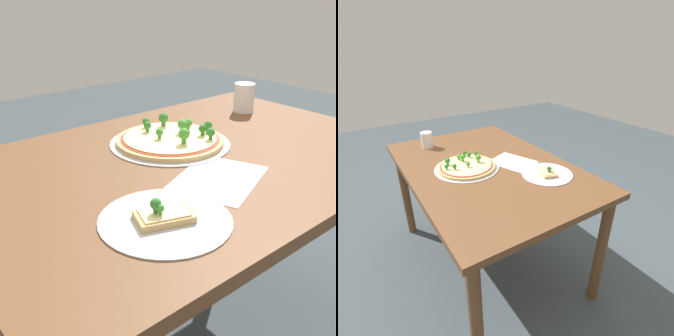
{
  "view_description": "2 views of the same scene",
  "coord_description": "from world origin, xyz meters",
  "views": [
    {
      "loc": [
        -0.8,
        -0.84,
        1.24
      ],
      "look_at": [
        -0.14,
        -0.06,
        0.79
      ],
      "focal_mm": 45.0,
      "sensor_mm": 36.0,
      "label": 1
    },
    {
      "loc": [
        -1.3,
        0.67,
        1.46
      ],
      "look_at": [
        -0.14,
        -0.06,
        0.79
      ],
      "focal_mm": 28.0,
      "sensor_mm": 36.0,
      "label": 2
    }
  ],
  "objects": [
    {
      "name": "dining_table",
      "position": [
        0.0,
        0.0,
        0.68
      ],
      "size": [
        1.37,
        0.92,
        0.77
      ],
      "color": "brown",
      "rests_on": "ground_plane"
    },
    {
      "name": "paper_menu",
      "position": [
        -0.06,
        -0.16,
        0.77
      ],
      "size": [
        0.32,
        0.28,
        0.0
      ],
      "primitive_type": "cube",
      "rotation": [
        0.0,
        0.0,
        0.39
      ],
      "color": "white",
      "rests_on": "dining_table"
    },
    {
      "name": "pizza_tray_whole",
      "position": [
        0.02,
        0.12,
        0.79
      ],
      "size": [
        0.38,
        0.38,
        0.07
      ],
      "color": "#B7B7BC",
      "rests_on": "dining_table"
    },
    {
      "name": "drinking_cup",
      "position": [
        0.48,
        0.21,
        0.83
      ],
      "size": [
        0.08,
        0.08,
        0.11
      ],
      "primitive_type": "cylinder",
      "color": "white",
      "rests_on": "dining_table"
    },
    {
      "name": "pizza_tray_slice",
      "position": [
        -0.3,
        -0.24,
        0.78
      ],
      "size": [
        0.29,
        0.29,
        0.06
      ],
      "color": "#B7B7BC",
      "rests_on": "dining_table"
    }
  ]
}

